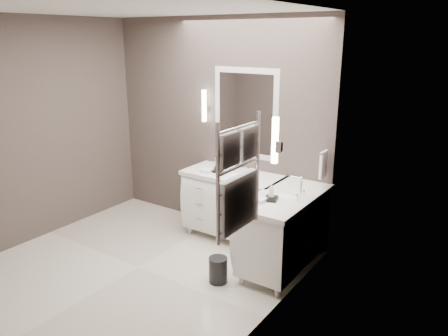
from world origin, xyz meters
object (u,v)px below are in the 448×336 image
Objects in this scene: vanity_right at (285,227)px; waste_bin at (218,270)px; towel_ladder at (238,183)px; vanity_back at (233,201)px.

vanity_right reaches higher than waste_bin.
towel_ladder is 1.56m from waste_bin.
towel_ladder is at bearing -45.19° from waste_bin.
towel_ladder reaches higher than vanity_back.
vanity_right is at bearing 56.63° from waste_bin.
waste_bin is at bearing -123.37° from vanity_right.
towel_ladder reaches higher than vanity_right.
waste_bin is (0.45, -0.97, -0.35)m from vanity_back.
towel_ladder is 3.31× the size of waste_bin.
vanity_back is at bearing 124.10° from towel_ladder.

